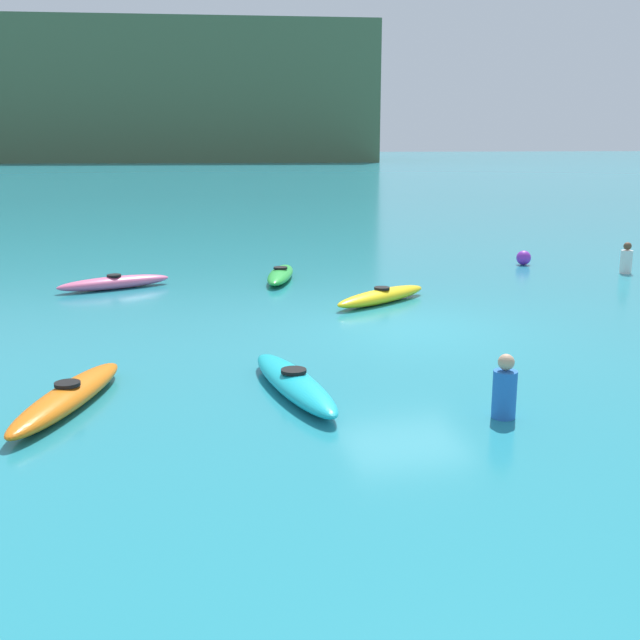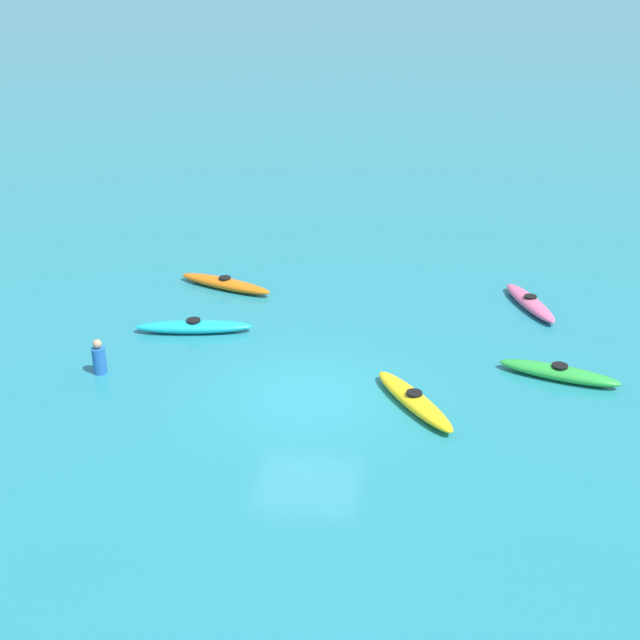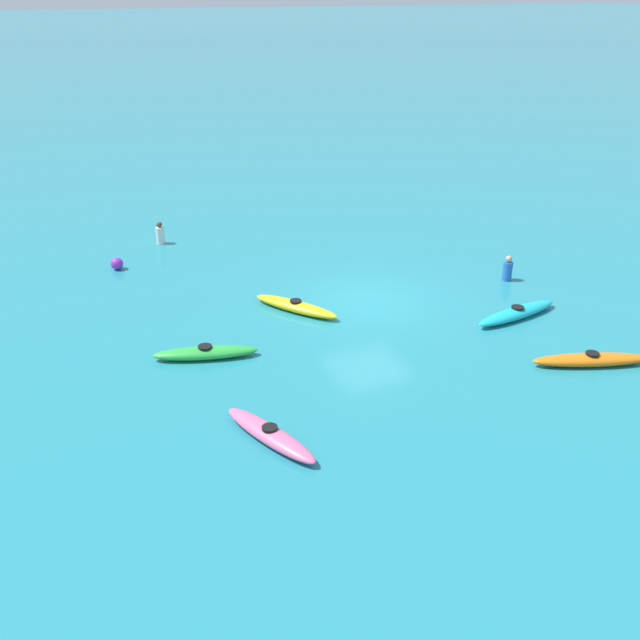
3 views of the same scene
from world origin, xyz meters
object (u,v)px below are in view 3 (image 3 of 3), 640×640
(kayak_orange, at_px, (591,360))
(kayak_green, at_px, (205,353))
(person_by_kayaks, at_px, (508,270))
(buoy_purple, at_px, (117,264))
(kayak_cyan, at_px, (517,313))
(kayak_yellow, at_px, (296,306))
(kayak_pink, at_px, (270,435))
(person_near_shore, at_px, (160,234))

(kayak_orange, xyz_separation_m, kayak_green, (4.56, 9.20, 0.00))
(person_by_kayaks, bearing_deg, buoy_purple, 61.58)
(kayak_cyan, bearing_deg, kayak_orange, 178.59)
(buoy_purple, xyz_separation_m, person_by_kayaks, (-6.45, -11.93, 0.17))
(kayak_orange, height_order, person_by_kayaks, person_by_kayaks)
(kayak_yellow, distance_m, kayak_orange, 8.62)
(kayak_pink, xyz_separation_m, person_by_kayaks, (5.43, -10.62, 0.22))
(kayak_pink, relative_size, kayak_green, 1.00)
(kayak_orange, distance_m, person_near_shore, 16.47)
(kayak_yellow, bearing_deg, kayak_pink, 152.79)
(person_near_shore, bearing_deg, kayak_cyan, -143.16)
(buoy_purple, relative_size, person_near_shore, 0.49)
(kayak_orange, xyz_separation_m, person_near_shore, (14.26, 8.24, 0.22))
(kayak_orange, bearing_deg, buoy_purple, 40.12)
(kayak_green, relative_size, person_near_shore, 3.26)
(kayak_green, bearing_deg, kayak_pink, -176.63)
(kayak_yellow, bearing_deg, person_near_shore, 16.87)
(kayak_green, bearing_deg, person_near_shore, -5.67)
(kayak_cyan, relative_size, kayak_pink, 1.10)
(kayak_yellow, height_order, kayak_cyan, same)
(kayak_cyan, xyz_separation_m, kayak_orange, (-3.16, 0.08, -0.00))
(kayak_yellow, bearing_deg, person_by_kayaks, -94.76)
(kayak_cyan, xyz_separation_m, buoy_purple, (9.00, 10.33, 0.05))
(kayak_orange, xyz_separation_m, buoy_purple, (12.17, 10.25, 0.05))
(kayak_orange, relative_size, person_near_shore, 3.58)
(kayak_green, relative_size, buoy_purple, 6.61)
(kayak_pink, distance_m, kayak_green, 4.29)
(kayak_pink, bearing_deg, kayak_green, 3.37)
(person_near_shore, distance_m, person_by_kayaks, 13.09)
(kayak_orange, relative_size, person_by_kayaks, 3.58)
(kayak_pink, distance_m, person_near_shore, 14.00)
(kayak_pink, height_order, person_near_shore, person_near_shore)
(kayak_yellow, relative_size, kayak_orange, 0.88)
(kayak_yellow, height_order, kayak_pink, same)
(kayak_cyan, bearing_deg, kayak_pink, 107.69)
(kayak_green, height_order, person_by_kayaks, person_by_kayaks)
(kayak_yellow, bearing_deg, buoy_purple, 37.15)
(kayak_cyan, bearing_deg, buoy_purple, 48.92)
(person_near_shore, bearing_deg, kayak_green, 174.33)
(kayak_pink, xyz_separation_m, kayak_orange, (-0.28, -8.95, -0.00))
(kayak_orange, bearing_deg, kayak_cyan, -1.41)
(kayak_pink, height_order, kayak_green, same)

